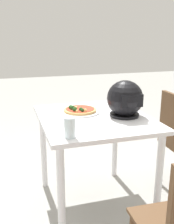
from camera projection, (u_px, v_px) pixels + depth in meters
name	position (u px, v px, depth m)	size (l,w,h in m)	color
ground_plane	(94.00, 203.00, 2.26)	(14.00, 14.00, 0.00)	#9E9E99
dining_table	(94.00, 130.00, 2.08)	(0.82, 0.91, 0.76)	white
pizza_plate	(80.00, 112.00, 2.15)	(0.31, 0.31, 0.01)	white
pizza	(79.00, 110.00, 2.14)	(0.26, 0.26, 0.05)	tan
motorcycle_helmet	(125.00, 99.00, 2.03)	(0.27, 0.27, 0.27)	black
drinking_glass	(70.00, 128.00, 1.62)	(0.07, 0.07, 0.13)	silver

